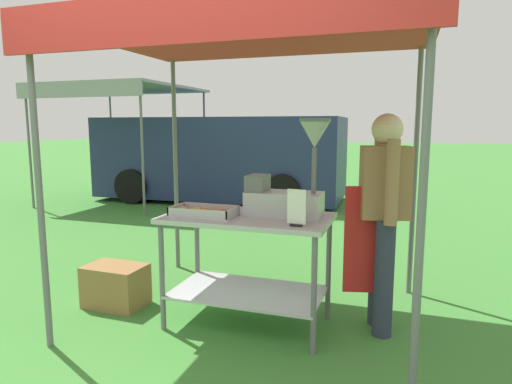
{
  "coord_description": "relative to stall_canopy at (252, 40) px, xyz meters",
  "views": [
    {
      "loc": [
        1.3,
        -2.19,
        1.52
      ],
      "look_at": [
        0.2,
        1.08,
        1.01
      ],
      "focal_mm": 31.06,
      "sensor_mm": 36.0,
      "label": 1
    }
  ],
  "objects": [
    {
      "name": "menu_sign",
      "position": [
        0.43,
        -0.33,
        -1.18
      ],
      "size": [
        0.13,
        0.05,
        0.25
      ],
      "color": "black",
      "rests_on": "donut_cart"
    },
    {
      "name": "ground_plane",
      "position": [
        -0.2,
        5.02,
        -2.14
      ],
      "size": [
        70.0,
        70.0,
        0.0
      ],
      "primitive_type": "plane",
      "color": "#3D7F33"
    },
    {
      "name": "donut_tray",
      "position": [
        -0.31,
        -0.21,
        -1.26
      ],
      "size": [
        0.48,
        0.27,
        0.07
      ],
      "color": "#B7B7BC",
      "rests_on": "donut_cart"
    },
    {
      "name": "supply_crate",
      "position": [
        -1.19,
        -0.12,
        -1.96
      ],
      "size": [
        0.51,
        0.35,
        0.35
      ],
      "color": "olive",
      "rests_on": "ground"
    },
    {
      "name": "donut_fryer",
      "position": [
        0.3,
        -0.01,
        -1.06
      ],
      "size": [
        0.61,
        0.28,
        0.72
      ],
      "color": "#B7B7BC",
      "rests_on": "donut_cart"
    },
    {
      "name": "neighbour_tent",
      "position": [
        -4.26,
        4.42,
        0.07
      ],
      "size": [
        2.6,
        2.64,
        2.29
      ],
      "color": "slate",
      "rests_on": "ground"
    },
    {
      "name": "van_navy",
      "position": [
        -2.48,
        5.27,
        -1.26
      ],
      "size": [
        4.99,
        2.22,
        1.69
      ],
      "color": "navy",
      "rests_on": "ground"
    },
    {
      "name": "stall_canopy",
      "position": [
        0.0,
        0.0,
        0.0
      ],
      "size": [
        2.58,
        2.05,
        2.23
      ],
      "color": "slate",
      "rests_on": "ground"
    },
    {
      "name": "donut_cart",
      "position": [
        -0.0,
        -0.1,
        -1.51
      ],
      "size": [
        1.24,
        0.69,
        0.86
      ],
      "color": "#B7B7BC",
      "rests_on": "ground"
    },
    {
      "name": "vendor",
      "position": [
        0.97,
        0.12,
        -1.24
      ],
      "size": [
        0.47,
        0.54,
        1.61
      ],
      "color": "#2D3347",
      "rests_on": "ground"
    }
  ]
}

